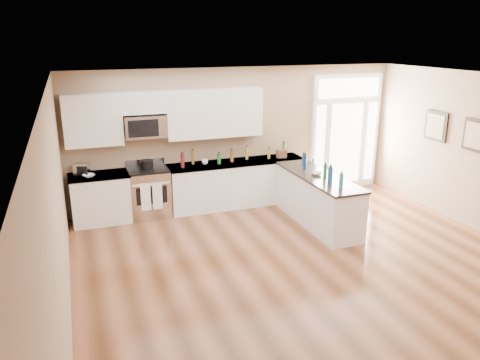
% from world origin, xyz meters
% --- Properties ---
extents(ground, '(8.00, 8.00, 0.00)m').
position_xyz_m(ground, '(0.00, 0.00, 0.00)').
color(ground, '#502B16').
extents(room_shell, '(8.00, 8.00, 8.00)m').
position_xyz_m(room_shell, '(0.00, 0.00, 1.71)').
color(room_shell, '#A08365').
rests_on(room_shell, ground).
extents(back_cabinet_left, '(1.10, 0.66, 0.94)m').
position_xyz_m(back_cabinet_left, '(-2.87, 3.69, 0.44)').
color(back_cabinet_left, white).
rests_on(back_cabinet_left, ground).
extents(back_cabinet_right, '(2.85, 0.66, 0.94)m').
position_xyz_m(back_cabinet_right, '(-0.16, 3.69, 0.44)').
color(back_cabinet_right, white).
rests_on(back_cabinet_right, ground).
extents(peninsula_cabinet, '(0.69, 2.32, 0.94)m').
position_xyz_m(peninsula_cabinet, '(0.93, 2.24, 0.43)').
color(peninsula_cabinet, white).
rests_on(peninsula_cabinet, ground).
extents(upper_cabinet_left, '(1.04, 0.33, 0.95)m').
position_xyz_m(upper_cabinet_left, '(-2.88, 3.83, 1.93)').
color(upper_cabinet_left, white).
rests_on(upper_cabinet_left, room_shell).
extents(upper_cabinet_right, '(1.94, 0.33, 0.95)m').
position_xyz_m(upper_cabinet_right, '(-0.57, 3.83, 1.93)').
color(upper_cabinet_right, white).
rests_on(upper_cabinet_right, room_shell).
extents(upper_cabinet_short, '(0.82, 0.33, 0.40)m').
position_xyz_m(upper_cabinet_short, '(-1.95, 3.83, 2.20)').
color(upper_cabinet_short, white).
rests_on(upper_cabinet_short, room_shell).
extents(microwave, '(0.78, 0.41, 0.42)m').
position_xyz_m(microwave, '(-1.95, 3.80, 1.76)').
color(microwave, silver).
rests_on(microwave, room_shell).
extents(entry_door, '(1.70, 0.10, 2.60)m').
position_xyz_m(entry_door, '(2.55, 3.95, 1.30)').
color(entry_door, white).
rests_on(entry_door, ground).
extents(wall_art_near, '(0.05, 0.58, 0.58)m').
position_xyz_m(wall_art_near, '(3.47, 2.20, 1.70)').
color(wall_art_near, black).
rests_on(wall_art_near, room_shell).
extents(wall_art_far, '(0.05, 0.58, 0.58)m').
position_xyz_m(wall_art_far, '(3.47, 1.20, 1.70)').
color(wall_art_far, black).
rests_on(wall_art_far, room_shell).
extents(kitchen_range, '(0.76, 0.68, 1.08)m').
position_xyz_m(kitchen_range, '(-1.96, 3.69, 0.48)').
color(kitchen_range, silver).
rests_on(kitchen_range, ground).
extents(stockpot, '(0.30, 0.30, 0.19)m').
position_xyz_m(stockpot, '(-1.98, 3.71, 1.04)').
color(stockpot, black).
rests_on(stockpot, kitchen_range).
extents(toaster_oven, '(0.31, 0.28, 0.22)m').
position_xyz_m(toaster_oven, '(-3.15, 3.77, 1.05)').
color(toaster_oven, silver).
rests_on(toaster_oven, back_cabinet_left).
extents(cardboard_box, '(0.23, 0.19, 0.17)m').
position_xyz_m(cardboard_box, '(0.84, 3.67, 1.02)').
color(cardboard_box, brown).
rests_on(cardboard_box, back_cabinet_right).
extents(bowl_left, '(0.26, 0.26, 0.05)m').
position_xyz_m(bowl_left, '(-3.05, 3.57, 0.96)').
color(bowl_left, white).
rests_on(bowl_left, back_cabinet_left).
extents(bowl_peninsula, '(0.18, 0.18, 0.06)m').
position_xyz_m(bowl_peninsula, '(0.90, 2.26, 0.97)').
color(bowl_peninsula, white).
rests_on(bowl_peninsula, peninsula_cabinet).
extents(cup_counter, '(0.15, 0.15, 0.10)m').
position_xyz_m(cup_counter, '(-0.83, 3.69, 0.99)').
color(cup_counter, white).
rests_on(cup_counter, back_cabinet_right).
extents(counter_bottles, '(2.38, 2.44, 0.31)m').
position_xyz_m(counter_bottles, '(0.31, 2.94, 1.07)').
color(counter_bottles, '#19591E').
rests_on(counter_bottles, back_cabinet_right).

